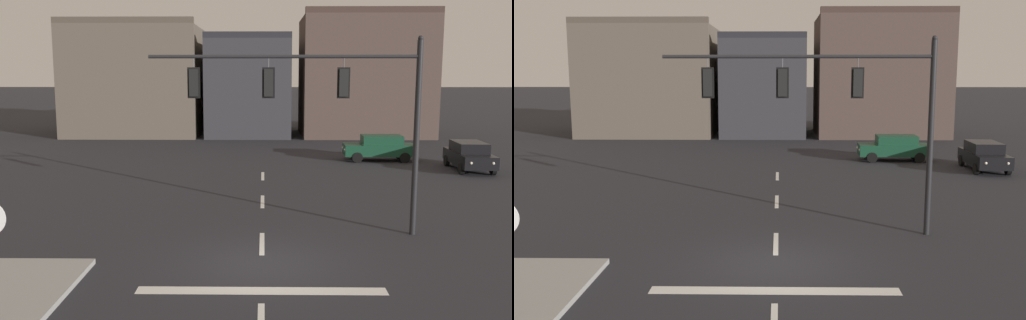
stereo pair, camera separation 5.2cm
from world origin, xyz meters
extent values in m
plane|color=#232328|center=(0.00, 0.00, 0.00)|extent=(400.00, 400.00, 0.00)
cube|color=silver|center=(0.00, -2.00, 0.00)|extent=(6.40, 0.50, 0.01)
cube|color=silver|center=(0.00, 2.00, 0.00)|extent=(0.16, 2.40, 0.01)
cube|color=silver|center=(0.00, 8.00, 0.00)|extent=(0.16, 2.40, 0.01)
cube|color=silver|center=(0.00, 14.00, 0.00)|extent=(0.16, 2.40, 0.01)
cylinder|color=black|center=(5.17, 3.14, 3.28)|extent=(0.20, 0.20, 6.56)
cylinder|color=black|center=(0.70, 3.16, 6.03)|extent=(8.94, 0.16, 0.12)
sphere|color=black|center=(5.17, 3.14, 6.61)|extent=(0.18, 0.18, 0.18)
cylinder|color=#56565B|center=(2.69, 3.15, 5.79)|extent=(0.03, 0.03, 0.35)
cube|color=black|center=(2.69, 3.15, 5.17)|extent=(0.30, 0.24, 0.90)
sphere|color=red|center=(2.69, 3.28, 5.45)|extent=(0.20, 0.20, 0.20)
sphere|color=#2D2314|center=(2.69, 3.28, 5.17)|extent=(0.20, 0.20, 0.20)
sphere|color=black|center=(2.69, 3.28, 4.89)|extent=(0.20, 0.20, 0.20)
cube|color=black|center=(2.69, 3.13, 5.17)|extent=(0.42, 0.03, 1.02)
cylinder|color=#56565B|center=(0.20, 3.16, 5.79)|extent=(0.03, 0.03, 0.35)
cube|color=black|center=(0.20, 3.16, 5.17)|extent=(0.30, 0.24, 0.90)
sphere|color=red|center=(0.20, 3.29, 5.45)|extent=(0.20, 0.20, 0.20)
sphere|color=#2D2314|center=(0.20, 3.29, 5.17)|extent=(0.20, 0.20, 0.20)
sphere|color=black|center=(0.20, 3.29, 4.89)|extent=(0.20, 0.20, 0.20)
cube|color=black|center=(0.20, 3.14, 5.17)|extent=(0.42, 0.03, 1.02)
cylinder|color=#56565B|center=(-2.28, 3.17, 5.79)|extent=(0.03, 0.03, 0.35)
cube|color=black|center=(-2.28, 3.17, 5.17)|extent=(0.30, 0.24, 0.90)
sphere|color=red|center=(-2.28, 3.30, 5.45)|extent=(0.20, 0.20, 0.20)
sphere|color=#2D2314|center=(-2.28, 3.30, 5.17)|extent=(0.20, 0.20, 0.20)
sphere|color=black|center=(-2.28, 3.30, 4.89)|extent=(0.20, 0.20, 0.20)
cube|color=black|center=(-2.28, 3.15, 5.17)|extent=(0.42, 0.03, 1.02)
cube|color=#143D28|center=(7.31, 19.47, 0.70)|extent=(4.45, 1.91, 0.70)
cube|color=#143D28|center=(7.46, 19.47, 1.33)|extent=(2.51, 1.66, 0.56)
cube|color=#2D3842|center=(6.69, 19.49, 1.31)|extent=(0.29, 1.53, 0.47)
cube|color=#2D3842|center=(8.63, 19.44, 1.31)|extent=(0.26, 1.53, 0.46)
cylinder|color=black|center=(5.83, 18.66, 0.32)|extent=(0.65, 0.24, 0.64)
cylinder|color=black|center=(5.88, 20.36, 0.32)|extent=(0.65, 0.24, 0.64)
cylinder|color=black|center=(8.74, 18.59, 0.32)|extent=(0.65, 0.24, 0.64)
cylinder|color=black|center=(8.78, 20.29, 0.32)|extent=(0.65, 0.24, 0.64)
sphere|color=silver|center=(5.11, 18.96, 0.75)|extent=(0.16, 0.16, 0.16)
sphere|color=silver|center=(5.14, 20.11, 0.75)|extent=(0.16, 0.16, 0.16)
cube|color=maroon|center=(9.49, 19.42, 0.78)|extent=(0.08, 1.37, 0.12)
cube|color=black|center=(11.73, 16.03, 0.70)|extent=(2.01, 4.48, 0.70)
cube|color=black|center=(11.74, 16.18, 1.33)|extent=(1.72, 2.54, 0.56)
cube|color=#2D3842|center=(11.70, 15.41, 1.31)|extent=(1.53, 0.32, 0.47)
cube|color=#2D3842|center=(11.80, 17.35, 1.31)|extent=(1.53, 0.29, 0.46)
cylinder|color=black|center=(12.51, 14.54, 0.32)|extent=(0.25, 0.65, 0.64)
cylinder|color=black|center=(10.82, 14.62, 0.32)|extent=(0.25, 0.65, 0.64)
cylinder|color=black|center=(12.65, 17.44, 0.32)|extent=(0.25, 0.65, 0.64)
cylinder|color=black|center=(10.95, 17.52, 0.32)|extent=(0.25, 0.65, 0.64)
sphere|color=silver|center=(12.21, 13.83, 0.75)|extent=(0.16, 0.16, 0.16)
sphere|color=silver|center=(11.05, 13.88, 0.75)|extent=(0.16, 0.16, 0.16)
cube|color=maroon|center=(11.84, 18.21, 0.78)|extent=(1.37, 0.11, 0.12)
cube|color=brown|center=(-11.35, 36.38, 4.72)|extent=(11.44, 12.16, 9.43)
cube|color=#493F35|center=(-11.35, 30.60, 9.68)|extent=(11.44, 0.60, 0.50)
cube|color=#2D2D33|center=(-1.30, 36.02, 4.13)|extent=(7.21, 11.44, 8.26)
cube|color=black|center=(-1.30, 30.60, 8.51)|extent=(7.21, 0.60, 0.50)
cube|color=#473833|center=(8.88, 34.56, 5.11)|extent=(11.02, 8.52, 10.21)
cube|color=#3A2B26|center=(8.88, 30.60, 10.46)|extent=(11.02, 0.60, 0.50)
camera|label=1|loc=(0.05, -15.61, 5.51)|focal=39.36mm
camera|label=2|loc=(0.11, -15.60, 5.51)|focal=39.36mm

